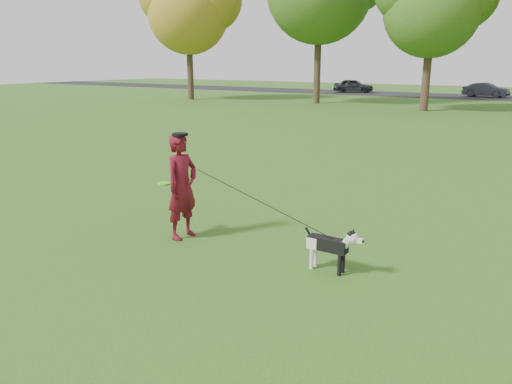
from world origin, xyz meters
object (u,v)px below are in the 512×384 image
Objects in this scene: car_left at (354,86)px; dog at (332,244)px; car_mid at (486,90)px; man at (182,187)px.

dog is at bearing -171.84° from car_left.
car_mid reaches higher than dog.
dog is 0.25× the size of car_left.
man is at bearing -168.91° from car_mid.
car_mid is (-1.47, 39.62, -0.29)m from man.
man is 0.51× the size of car_mid.
car_mid is at bearing 4.71° from man.
man reaches higher than dog.
man reaches higher than car_mid.
dog is at bearing -164.93° from car_mid.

